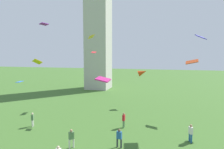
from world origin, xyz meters
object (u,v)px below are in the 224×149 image
object	(u,v)px
kite_flying_9	(91,37)
kite_flying_4	(94,52)
person_0	(124,119)
person_2	(71,137)
kite_flying_8	(192,62)
kite_flying_11	(44,24)
person_1	(191,132)
person_4	(33,119)
kite_flying_2	(142,72)
kite_flying_7	(37,62)
kite_flying_5	(20,82)
kite_flying_1	(201,37)
kite_flying_6	(103,79)
person_3	(119,137)

from	to	relation	value
kite_flying_9	kite_flying_4	bearing A→B (deg)	170.53
person_0	person_2	bearing A→B (deg)	-29.67
kite_flying_8	kite_flying_11	xyz separation A→B (m)	(-22.24, -1.15, 5.79)
kite_flying_9	kite_flying_11	world-z (taller)	kite_flying_11
person_1	person_4	distance (m)	18.03
person_0	kite_flying_2	bearing A→B (deg)	175.58
person_4	kite_flying_11	xyz separation A→B (m)	(-3.33, 7.94, 12.60)
kite_flying_2	kite_flying_7	size ratio (longest dim) A/B	1.22
kite_flying_5	kite_flying_8	xyz separation A→B (m)	(22.60, 6.70, 2.71)
kite_flying_2	kite_flying_1	bearing A→B (deg)	-142.46
kite_flying_4	person_1	bearing A→B (deg)	60.94
person_0	kite_flying_11	bearing A→B (deg)	-110.77
kite_flying_7	kite_flying_9	xyz separation A→B (m)	(0.53, 14.44, 3.86)
kite_flying_6	kite_flying_2	bearing A→B (deg)	171.18
person_1	kite_flying_1	xyz separation A→B (m)	(1.32, 5.22, 9.79)
person_1	kite_flying_8	bearing A→B (deg)	-24.47
kite_flying_4	kite_flying_8	size ratio (longest dim) A/B	0.53
person_1	person_2	world-z (taller)	person_1
kite_flying_2	kite_flying_7	distance (m)	18.17
person_3	kite_flying_7	distance (m)	11.48
kite_flying_4	kite_flying_11	distance (m)	10.65
kite_flying_2	kite_flying_7	world-z (taller)	kite_flying_7
person_3	kite_flying_7	world-z (taller)	kite_flying_7
kite_flying_7	person_2	bearing A→B (deg)	16.81
kite_flying_8	kite_flying_7	bearing A→B (deg)	-136.57
kite_flying_5	kite_flying_8	size ratio (longest dim) A/B	0.55
kite_flying_4	person_0	bearing A→B (deg)	52.82
person_0	person_2	distance (m)	7.34
kite_flying_2	person_3	bearing A→B (deg)	172.52
person_3	kite_flying_6	xyz separation A→B (m)	(-1.06, -1.53, 5.61)
kite_flying_9	person_1	bearing A→B (deg)	-161.52
person_3	kite_flying_6	distance (m)	5.91
kite_flying_4	person_2	bearing A→B (deg)	0.41
person_4	kite_flying_5	distance (m)	6.00
person_4	kite_flying_8	world-z (taller)	kite_flying_8
person_0	person_4	distance (m)	11.07
kite_flying_1	kite_flying_4	world-z (taller)	kite_flying_1
person_1	kite_flying_1	bearing A→B (deg)	-32.86
person_3	kite_flying_6	size ratio (longest dim) A/B	1.07
kite_flying_11	kite_flying_1	bearing A→B (deg)	-76.36
person_0	person_1	distance (m)	7.56
person_3	kite_flying_4	bearing A→B (deg)	135.85
kite_flying_5	kite_flying_9	size ratio (longest dim) A/B	0.56
person_0	person_4	xyz separation A→B (m)	(-10.77, -2.56, -0.06)
kite_flying_8	person_0	bearing A→B (deg)	-131.31
kite_flying_1	person_0	bearing A→B (deg)	107.08
person_2	kite_flying_7	world-z (taller)	kite_flying_7
kite_flying_2	kite_flying_6	distance (m)	17.73
kite_flying_2	kite_flying_8	xyz separation A→B (m)	(7.26, -4.46, 2.02)
kite_flying_5	kite_flying_9	bearing A→B (deg)	147.87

